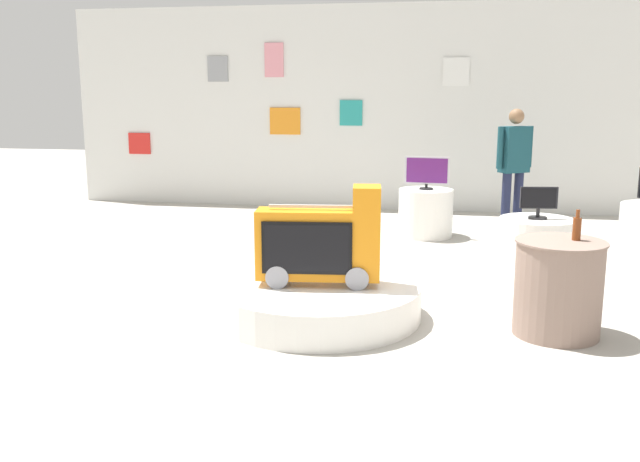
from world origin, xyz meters
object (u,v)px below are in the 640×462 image
at_px(bottle_on_side_table, 577,228).
at_px(display_pedestal_center_rear, 536,249).
at_px(side_table_round, 558,287).
at_px(display_pedestal_left_rear, 425,213).
at_px(shopper_browsing_near_truck, 514,161).
at_px(novelty_firetruck_tv, 321,245).
at_px(tv_on_left_rear, 427,172).
at_px(tv_on_center_rear, 539,201).
at_px(main_display_pedestal, 318,301).

bearing_deg(bottle_on_side_table, display_pedestal_center_rear, 92.87).
height_order(display_pedestal_center_rear, side_table_round, side_table_round).
distance_m(display_pedestal_left_rear, shopper_browsing_near_truck, 1.37).
relative_size(novelty_firetruck_tv, display_pedestal_center_rear, 1.40).
height_order(tv_on_left_rear, tv_on_center_rear, tv_on_left_rear).
bearing_deg(shopper_browsing_near_truck, display_pedestal_left_rear, -159.22).
xyz_separation_m(tv_on_left_rear, bottle_on_side_table, (1.25, -3.57, -0.00)).
xyz_separation_m(main_display_pedestal, side_table_round, (1.91, -0.09, 0.24)).
bearing_deg(novelty_firetruck_tv, tv_on_center_rear, 39.75).
bearing_deg(main_display_pedestal, shopper_browsing_near_truck, 64.27).
relative_size(display_pedestal_left_rear, display_pedestal_center_rear, 0.95).
distance_m(side_table_round, bottle_on_side_table, 0.48).
xyz_separation_m(display_pedestal_center_rear, tv_on_center_rear, (-0.00, -0.00, 0.49)).
distance_m(tv_on_center_rear, bottle_on_side_table, 1.65).
bearing_deg(novelty_firetruck_tv, side_table_round, -2.57).
bearing_deg(display_pedestal_left_rear, tv_on_left_rear, -84.36).
bearing_deg(bottle_on_side_table, main_display_pedestal, 178.65).
distance_m(main_display_pedestal, novelty_firetruck_tv, 0.48).
bearing_deg(shopper_browsing_near_truck, side_table_round, -89.85).
xyz_separation_m(side_table_round, bottle_on_side_table, (0.11, 0.04, 0.47)).
bearing_deg(display_pedestal_center_rear, main_display_pedestal, -140.57).
relative_size(novelty_firetruck_tv, tv_on_left_rear, 1.83).
bearing_deg(main_display_pedestal, side_table_round, -2.68).
bearing_deg(tv_on_left_rear, novelty_firetruck_tv, -102.11).
height_order(display_pedestal_left_rear, side_table_round, side_table_round).
distance_m(tv_on_center_rear, side_table_round, 1.74).
relative_size(display_pedestal_left_rear, tv_on_center_rear, 1.92).
bearing_deg(display_pedestal_left_rear, main_display_pedestal, -102.43).
distance_m(tv_on_left_rear, bottle_on_side_table, 3.78).
relative_size(tv_on_left_rear, side_table_round, 0.76).
xyz_separation_m(novelty_firetruck_tv, display_pedestal_left_rear, (0.76, 3.53, -0.32)).
bearing_deg(shopper_browsing_near_truck, tv_on_left_rear, -159.02).
bearing_deg(tv_on_left_rear, tv_on_center_rear, -58.74).
bearing_deg(display_pedestal_center_rear, shopper_browsing_near_truck, 91.01).
xyz_separation_m(display_pedestal_left_rear, tv_on_center_rear, (1.17, -1.93, 0.49)).
relative_size(main_display_pedestal, side_table_round, 2.29).
height_order(display_pedestal_left_rear, tv_on_left_rear, tv_on_left_rear).
distance_m(main_display_pedestal, shopper_browsing_near_truck, 4.46).
height_order(novelty_firetruck_tv, display_pedestal_left_rear, novelty_firetruck_tv).
distance_m(display_pedestal_left_rear, display_pedestal_center_rear, 2.25).
relative_size(display_pedestal_center_rear, bottle_on_side_table, 3.13).
bearing_deg(display_pedestal_left_rear, display_pedestal_center_rear, -58.73).
bearing_deg(bottle_on_side_table, tv_on_center_rear, 92.90).
distance_m(tv_on_left_rear, display_pedestal_center_rear, 2.31).
distance_m(novelty_firetruck_tv, shopper_browsing_near_truck, 4.39).
relative_size(tv_on_left_rear, display_pedestal_center_rear, 0.77).
bearing_deg(main_display_pedestal, tv_on_center_rear, 39.37).
height_order(display_pedestal_center_rear, shopper_browsing_near_truck, shopper_browsing_near_truck).
bearing_deg(display_pedestal_center_rear, side_table_round, -91.04).
relative_size(main_display_pedestal, novelty_firetruck_tv, 1.64).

